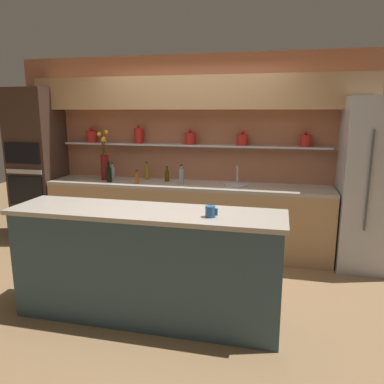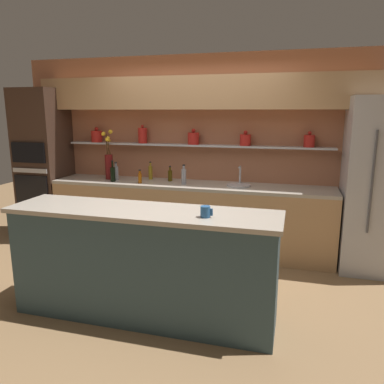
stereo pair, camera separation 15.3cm
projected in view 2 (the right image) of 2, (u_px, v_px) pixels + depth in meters
The scene contains 15 objects.
ground_plane at pixel (164, 290), 3.97m from camera, with size 12.00×12.00×0.00m, color olive.
back_wall_unit at pixel (200, 134), 5.08m from camera, with size 5.20×0.44×2.60m.
back_counter_unit at pixel (189, 217), 5.06m from camera, with size 3.76×0.62×0.92m.
island_counter at pixel (143, 264), 3.37m from camera, with size 2.43×0.61×1.02m.
refrigerator at pixel (378, 186), 4.31m from camera, with size 0.77×0.73×2.03m.
oven_tower at pixel (44, 165), 5.50m from camera, with size 0.62×0.64×2.17m.
flower_vase at pixel (109, 162), 5.25m from camera, with size 0.14×0.15×0.69m.
sink_fixture at pixel (239, 184), 4.79m from camera, with size 0.30×0.30×0.25m.
bottle_spirit_0 at pixel (184, 176), 4.88m from camera, with size 0.06×0.06×0.26m.
bottle_oil_1 at pixel (170, 175), 5.11m from camera, with size 0.06×0.06×0.21m.
bottle_sauce_2 at pixel (140, 177), 4.97m from camera, with size 0.05×0.05×0.18m.
bottle_spirit_3 at pixel (116, 173), 5.17m from camera, with size 0.06×0.06×0.25m.
bottle_oil_4 at pixel (150, 172), 5.24m from camera, with size 0.06×0.06×0.25m.
bottle_wine_5 at pixel (113, 174), 5.08m from camera, with size 0.07×0.07×0.29m.
coffee_mug at pixel (206, 212), 3.02m from camera, with size 0.10×0.08×0.09m.
Camera 2 is at (1.27, -3.45, 1.86)m, focal length 35.00 mm.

